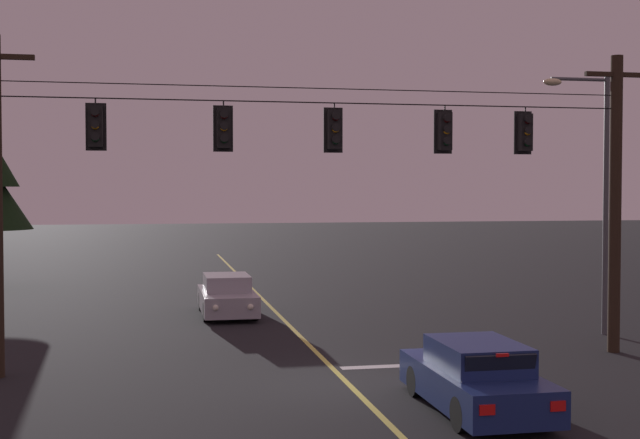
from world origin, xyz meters
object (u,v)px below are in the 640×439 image
(traffic_light_centre, at_px, (334,129))
(car_waiting_near_lane, at_px, (476,378))
(traffic_light_leftmost, at_px, (96,126))
(car_oncoming_lead, at_px, (227,296))
(traffic_light_rightmost, at_px, (525,132))
(traffic_light_left_inner, at_px, (224,128))
(traffic_light_right_inner, at_px, (445,131))
(street_lamp_corner, at_px, (596,179))

(traffic_light_centre, xyz_separation_m, car_waiting_near_lane, (1.76, -4.95, -5.17))
(traffic_light_leftmost, bearing_deg, car_waiting_near_lane, -33.48)
(traffic_light_centre, relative_size, car_waiting_near_lane, 0.28)
(car_waiting_near_lane, height_order, car_oncoming_lead, same)
(traffic_light_rightmost, xyz_separation_m, car_oncoming_lead, (-6.97, 8.68, -5.17))
(traffic_light_left_inner, bearing_deg, traffic_light_right_inner, 0.00)
(traffic_light_centre, bearing_deg, street_lamp_corner, 16.75)
(traffic_light_leftmost, relative_size, street_lamp_corner, 0.16)
(traffic_light_rightmost, xyz_separation_m, street_lamp_corner, (3.45, 2.56, -1.17))
(traffic_light_centre, height_order, car_oncoming_lead, traffic_light_centre)
(traffic_light_left_inner, relative_size, traffic_light_centre, 1.00)
(traffic_light_rightmost, bearing_deg, street_lamp_corner, 36.55)
(traffic_light_right_inner, bearing_deg, car_waiting_near_lane, -102.60)
(traffic_light_leftmost, height_order, traffic_light_centre, same)
(traffic_light_leftmost, distance_m, traffic_light_left_inner, 2.98)
(traffic_light_left_inner, height_order, car_oncoming_lead, traffic_light_left_inner)
(car_oncoming_lead, bearing_deg, traffic_light_right_inner, -61.16)
(traffic_light_rightmost, bearing_deg, car_waiting_near_lane, -123.64)
(car_oncoming_lead, bearing_deg, traffic_light_rightmost, -51.25)
(traffic_light_centre, relative_size, street_lamp_corner, 0.16)
(traffic_light_rightmost, distance_m, car_oncoming_lead, 12.27)
(traffic_light_right_inner, bearing_deg, traffic_light_rightmost, 0.00)
(traffic_light_rightmost, relative_size, street_lamp_corner, 0.16)
(car_oncoming_lead, bearing_deg, traffic_light_centre, -77.58)
(traffic_light_leftmost, xyz_separation_m, traffic_light_left_inner, (2.98, 0.00, 0.00))
(car_waiting_near_lane, height_order, street_lamp_corner, street_lamp_corner)
(traffic_light_left_inner, bearing_deg, traffic_light_centre, 0.00)
(traffic_light_rightmost, bearing_deg, traffic_light_centre, 180.00)
(traffic_light_right_inner, bearing_deg, traffic_light_left_inner, 180.00)
(traffic_light_centre, relative_size, traffic_light_right_inner, 1.00)
(traffic_light_right_inner, xyz_separation_m, car_waiting_near_lane, (-1.11, -4.95, -5.17))
(car_oncoming_lead, bearing_deg, car_waiting_near_lane, -74.91)
(traffic_light_rightmost, bearing_deg, traffic_light_right_inner, 180.00)
(traffic_light_centre, distance_m, car_oncoming_lead, 10.28)
(traffic_light_right_inner, distance_m, car_waiting_near_lane, 7.24)
(traffic_light_left_inner, relative_size, car_waiting_near_lane, 0.28)
(traffic_light_right_inner, bearing_deg, street_lamp_corner, 24.42)
(traffic_light_leftmost, xyz_separation_m, car_oncoming_lead, (3.80, 8.68, -5.17))
(traffic_light_leftmost, relative_size, traffic_light_right_inner, 1.00)
(traffic_light_centre, height_order, traffic_light_rightmost, same)
(car_oncoming_lead, bearing_deg, traffic_light_leftmost, -113.66)
(traffic_light_centre, bearing_deg, car_oncoming_lead, 102.42)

